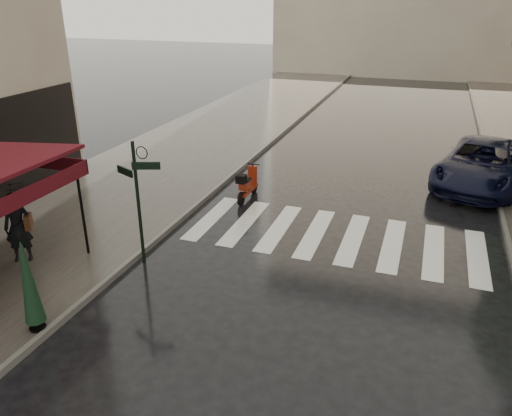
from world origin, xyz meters
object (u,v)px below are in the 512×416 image
Objects in this scene: parked_car at (483,164)px; parasol_back at (28,279)px; pedestrian_with_umbrella at (12,197)px; scooter at (247,185)px.

parasol_back is (-8.65, -11.86, 0.47)m from parked_car.
pedestrian_with_umbrella is 3.17m from parasol_back.
scooter is 8.23m from parked_car.
pedestrian_with_umbrella is 1.20× the size of parasol_back.
scooter is (3.72, 5.77, -1.30)m from pedestrian_with_umbrella.
parked_car is at bearing 9.81° from pedestrian_with_umbrella.
parked_car is 2.67× the size of parasol_back.
pedestrian_with_umbrella is 14.66m from parked_car.
scooter is at bearing -136.82° from parked_car.
pedestrian_with_umbrella is 1.58× the size of scooter.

